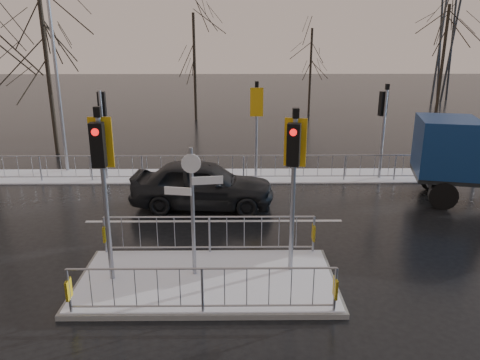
{
  "coord_description": "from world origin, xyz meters",
  "views": [
    {
      "loc": [
        0.68,
        -9.75,
        5.59
      ],
      "look_at": [
        0.8,
        2.36,
        1.8
      ],
      "focal_mm": 35.0,
      "sensor_mm": 36.0,
      "label": 1
    }
  ],
  "objects_px": {
    "traffic_island": "(206,268)",
    "flatbed_truck": "(472,159)",
    "street_lamp_left": "(57,63)",
    "car_far_lane": "(203,184)"
  },
  "relations": [
    {
      "from": "traffic_island",
      "to": "flatbed_truck",
      "type": "bearing_deg",
      "value": 32.33
    },
    {
      "from": "street_lamp_left",
      "to": "car_far_lane",
      "type": "bearing_deg",
      "value": -36.37
    },
    {
      "from": "traffic_island",
      "to": "car_far_lane",
      "type": "bearing_deg",
      "value": 94.56
    },
    {
      "from": "flatbed_truck",
      "to": "street_lamp_left",
      "type": "height_order",
      "value": "street_lamp_left"
    },
    {
      "from": "flatbed_truck",
      "to": "traffic_island",
      "type": "bearing_deg",
      "value": -147.67
    },
    {
      "from": "car_far_lane",
      "to": "street_lamp_left",
      "type": "relative_size",
      "value": 0.58
    },
    {
      "from": "traffic_island",
      "to": "street_lamp_left",
      "type": "relative_size",
      "value": 0.73
    },
    {
      "from": "car_far_lane",
      "to": "flatbed_truck",
      "type": "relative_size",
      "value": 0.72
    },
    {
      "from": "car_far_lane",
      "to": "street_lamp_left",
      "type": "height_order",
      "value": "street_lamp_left"
    },
    {
      "from": "car_far_lane",
      "to": "street_lamp_left",
      "type": "distance_m",
      "value": 8.33
    }
  ]
}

